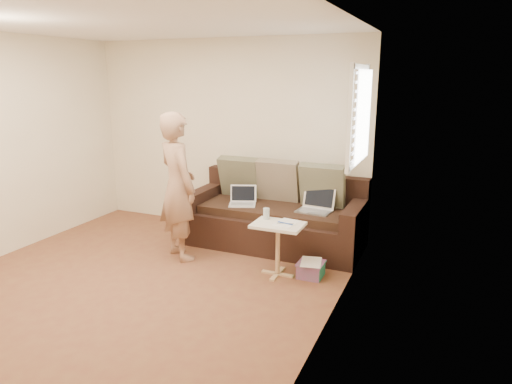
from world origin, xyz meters
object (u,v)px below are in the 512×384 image
sofa (275,213)px  striped_box (311,269)px  person (178,187)px  laptop_white (242,205)px  drinking_glass (266,214)px  side_table (278,250)px  laptop_silver (314,212)px

sofa → striped_box: size_ratio=8.01×
person → laptop_white: bearing=-94.2°
person → sofa: bearing=-105.2°
drinking_glass → striped_box: drinking_glass is taller
sofa → laptop_white: bearing=-161.0°
sofa → striped_box: bearing=-46.6°
person → drinking_glass: size_ratio=14.42×
person → side_table: person is taller
laptop_silver → drinking_glass: size_ratio=3.36×
sofa → laptop_silver: sofa is taller
laptop_white → person: bearing=-148.0°
person → striped_box: 1.78m
person → striped_box: person is taller
laptop_white → drinking_glass: size_ratio=2.76×
striped_box → laptop_white: bearing=150.9°
laptop_silver → side_table: laptop_silver is taller
sofa → drinking_glass: 0.79m
laptop_silver → striped_box: bearing=-70.0°
person → striped_box: size_ratio=6.30×
sofa → laptop_silver: bearing=-6.4°
laptop_white → side_table: laptop_white is taller
person → drinking_glass: person is taller
sofa → person: person is taller
laptop_white → drinking_glass: drinking_glass is taller
laptop_white → person: (-0.51, -0.67, 0.35)m
laptop_white → drinking_glass: (0.57, -0.60, 0.13)m
laptop_silver → laptop_white: laptop_silver is taller
sofa → striped_box: 1.08m
person → striped_box: (1.60, 0.06, -0.78)m
laptop_white → side_table: 1.05m
side_table → striped_box: (0.35, 0.10, -0.21)m
laptop_silver → drinking_glass: drinking_glass is taller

